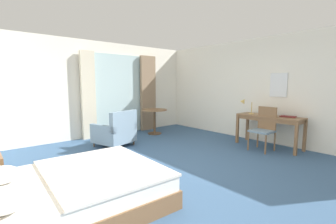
{
  "coord_description": "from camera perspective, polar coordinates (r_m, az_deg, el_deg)",
  "views": [
    {
      "loc": [
        -2.77,
        -2.98,
        1.52
      ],
      "look_at": [
        0.11,
        0.42,
        0.97
      ],
      "focal_mm": 24.94,
      "sensor_mm": 36.0,
      "label": 1
    }
  ],
  "objects": [
    {
      "name": "ground",
      "position": [
        4.36,
        2.53,
        -14.06
      ],
      "size": [
        6.65,
        7.35,
        0.1
      ],
      "primitive_type": "cube",
      "color": "#38567A"
    },
    {
      "name": "wall_back",
      "position": [
        6.97,
        -16.94,
        5.29
      ],
      "size": [
        6.25,
        0.12,
        2.69
      ],
      "primitive_type": "cube",
      "color": "white",
      "rests_on": "ground"
    },
    {
      "name": "wall_right",
      "position": [
        6.56,
        22.72,
        4.95
      ],
      "size": [
        0.12,
        6.95,
        2.69
      ],
      "primitive_type": "cube",
      "color": "white",
      "rests_on": "ground"
    },
    {
      "name": "balcony_glass_door",
      "position": [
        7.19,
        -11.82,
        4.2
      ],
      "size": [
        1.54,
        0.02,
        2.36
      ],
      "primitive_type": "cube",
      "color": "silver",
      "rests_on": "ground"
    },
    {
      "name": "curtain_panel_left",
      "position": [
        6.69,
        -18.89,
        3.85
      ],
      "size": [
        0.38,
        0.1,
        2.38
      ],
      "primitive_type": "cube",
      "color": "beige",
      "rests_on": "ground"
    },
    {
      "name": "curtain_panel_right",
      "position": [
        7.63,
        -4.91,
        4.55
      ],
      "size": [
        0.55,
        0.1,
        2.38
      ],
      "primitive_type": "cube",
      "color": "#897056",
      "rests_on": "ground"
    },
    {
      "name": "bed",
      "position": [
        3.17,
        -22.99,
        -17.29
      ],
      "size": [
        2.13,
        1.73,
        1.03
      ],
      "color": "brown",
      "rests_on": "ground"
    },
    {
      "name": "writing_desk",
      "position": [
        6.05,
        23.54,
        -1.71
      ],
      "size": [
        0.54,
        1.48,
        0.75
      ],
      "color": "brown",
      "rests_on": "ground"
    },
    {
      "name": "desk_chair",
      "position": [
        5.75,
        22.44,
        -3.31
      ],
      "size": [
        0.45,
        0.46,
        0.99
      ],
      "color": "gray",
      "rests_on": "ground"
    },
    {
      "name": "desk_lamp",
      "position": [
        6.13,
        18.24,
        2.17
      ],
      "size": [
        0.3,
        0.29,
        0.42
      ],
      "color": "tan",
      "rests_on": "writing_desk"
    },
    {
      "name": "closed_book",
      "position": [
        5.96,
        27.28,
        -0.99
      ],
      "size": [
        0.22,
        0.34,
        0.03
      ],
      "primitive_type": "cube",
      "rotation": [
        0.0,
        0.0,
        0.14
      ],
      "color": "maroon",
      "rests_on": "writing_desk"
    },
    {
      "name": "armchair_by_window",
      "position": [
        5.82,
        -12.67,
        -4.85
      ],
      "size": [
        0.98,
        0.98,
        0.87
      ],
      "color": "gray",
      "rests_on": "ground"
    },
    {
      "name": "round_cafe_table",
      "position": [
        7.0,
        -3.33,
        -0.88
      ],
      "size": [
        0.75,
        0.75,
        0.74
      ],
      "color": "brown",
      "rests_on": "ground"
    },
    {
      "name": "wall_mirror",
      "position": [
        6.32,
        25.4,
        6.0
      ],
      "size": [
        0.02,
        0.42,
        0.58
      ],
      "color": "silver"
    }
  ]
}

